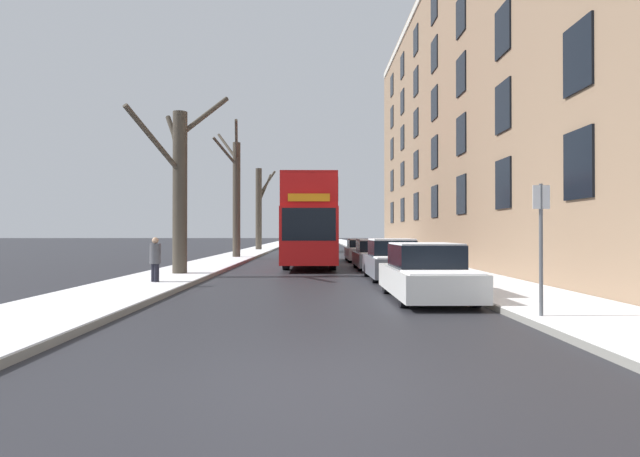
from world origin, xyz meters
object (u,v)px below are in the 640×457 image
parked_car_1 (392,261)px  parked_car_3 (361,251)px  bare_tree_left_0 (180,185)px  double_decker_bus (310,219)px  bare_tree_left_1 (236,194)px  oncoming_van (302,237)px  parked_car_2 (374,255)px  bare_tree_left_2 (259,207)px  parked_car_0 (426,274)px  pedestrian_left_sidewalk (155,260)px  street_sign_post (541,244)px

parked_car_1 → parked_car_3: (0.00, 11.67, -0.05)m
bare_tree_left_0 → double_decker_bus: size_ratio=0.62×
bare_tree_left_1 → oncoming_van: size_ratio=1.64×
bare_tree_left_1 → oncoming_van: bare_tree_left_1 is taller
bare_tree_left_0 → bare_tree_left_1: (0.11, 13.08, 0.68)m
bare_tree_left_1 → bare_tree_left_0: bearing=-90.5°
parked_car_1 → parked_car_2: parked_car_1 is taller
parked_car_1 → double_decker_bus: bearing=110.3°
bare_tree_left_2 → parked_car_0: bare_tree_left_2 is taller
oncoming_van → double_decker_bus: bearing=-87.4°
bare_tree_left_0 → oncoming_van: bearing=80.9°
bare_tree_left_0 → parked_car_3: (8.02, 10.65, -2.91)m
bare_tree_left_2 → parked_car_2: (7.99, -23.43, -3.48)m
bare_tree_left_1 → parked_car_0: (7.91, -19.61, -3.56)m
bare_tree_left_2 → parked_car_1: size_ratio=1.88×
pedestrian_left_sidewalk → parked_car_0: bearing=18.6°
bare_tree_left_2 → parked_car_1: (7.99, -28.75, -3.44)m
bare_tree_left_2 → parked_car_0: size_ratio=1.78×
bare_tree_left_0 → pedestrian_left_sidewalk: 4.34m
bare_tree_left_0 → parked_car_0: bare_tree_left_0 is taller
parked_car_2 → oncoming_van: oncoming_van is taller
parked_car_3 → street_sign_post: bearing=-86.2°
oncoming_van → street_sign_post: street_sign_post is taller
parked_car_1 → parked_car_3: 11.67m
parked_car_2 → pedestrian_left_sidewalk: size_ratio=2.72×
bare_tree_left_1 → oncoming_van: (4.00, 12.53, -2.87)m
parked_car_3 → parked_car_1: bearing=-90.0°
bare_tree_left_2 → double_decker_bus: bearing=-76.5°
double_decker_bus → parked_car_2: bearing=-43.9°
oncoming_van → street_sign_post: 35.98m
bare_tree_left_2 → parked_car_3: bearing=-64.9°
parked_car_3 → oncoming_van: 15.48m
parked_car_0 → parked_car_1: 5.50m
bare_tree_left_2 → double_decker_bus: (4.93, -20.49, -1.68)m
bare_tree_left_0 → parked_car_0: size_ratio=1.68×
double_decker_bus → parked_car_3: bearing=48.1°
parked_car_3 → pedestrian_left_sidewalk: bearing=-119.2°
street_sign_post → parked_car_1: bearing=98.7°
bare_tree_left_1 → parked_car_3: bare_tree_left_1 is taller
parked_car_0 → parked_car_3: bearing=90.0°
bare_tree_left_1 → double_decker_bus: (4.85, -5.85, -1.78)m
bare_tree_left_0 → bare_tree_left_2: 27.73m
bare_tree_left_0 → parked_car_3: 13.65m
bare_tree_left_1 → parked_car_1: bare_tree_left_1 is taller
bare_tree_left_1 → street_sign_post: bearing=-68.1°
oncoming_van → bare_tree_left_0: bearing=-99.1°
bare_tree_left_0 → street_sign_post: (9.39, -9.97, -2.04)m
double_decker_bus → parked_car_3: double_decker_bus is taller
double_decker_bus → parked_car_2: double_decker_bus is taller
parked_car_0 → pedestrian_left_sidewalk: size_ratio=2.79×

